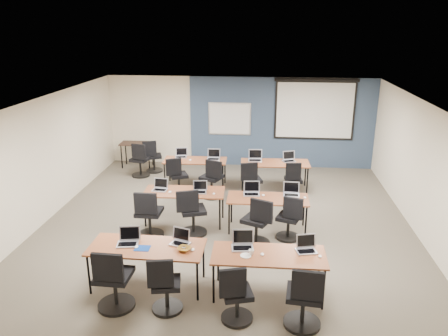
# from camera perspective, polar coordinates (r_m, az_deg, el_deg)

# --- Properties ---
(floor) EXTENTS (8.00, 9.00, 0.02)m
(floor) POSITION_cam_1_polar(r_m,az_deg,el_deg) (9.46, 0.15, -7.91)
(floor) COLOR #6B6354
(floor) RESTS_ON ground
(ceiling) EXTENTS (8.00, 9.00, 0.02)m
(ceiling) POSITION_cam_1_polar(r_m,az_deg,el_deg) (8.61, 0.16, 8.40)
(ceiling) COLOR white
(ceiling) RESTS_ON ground
(wall_back) EXTENTS (8.00, 0.04, 2.70)m
(wall_back) POSITION_cam_1_polar(r_m,az_deg,el_deg) (13.28, 2.06, 6.04)
(wall_back) COLOR beige
(wall_back) RESTS_ON ground
(wall_front) EXTENTS (8.00, 0.04, 2.70)m
(wall_front) POSITION_cam_1_polar(r_m,az_deg,el_deg) (4.93, -5.19, -16.97)
(wall_front) COLOR beige
(wall_front) RESTS_ON ground
(wall_left) EXTENTS (0.04, 9.00, 2.70)m
(wall_left) POSITION_cam_1_polar(r_m,az_deg,el_deg) (10.13, -22.98, 0.59)
(wall_left) COLOR beige
(wall_left) RESTS_ON ground
(wall_right) EXTENTS (0.04, 9.00, 2.70)m
(wall_right) POSITION_cam_1_polar(r_m,az_deg,el_deg) (9.46, 25.05, -0.90)
(wall_right) COLOR beige
(wall_right) RESTS_ON ground
(blue_accent_panel) EXTENTS (5.50, 0.04, 2.70)m
(blue_accent_panel) POSITION_cam_1_polar(r_m,az_deg,el_deg) (13.23, 7.49, 5.85)
(blue_accent_panel) COLOR #3D5977
(blue_accent_panel) RESTS_ON wall_back
(whiteboard) EXTENTS (1.28, 0.03, 0.98)m
(whiteboard) POSITION_cam_1_polar(r_m,az_deg,el_deg) (13.20, 0.74, 6.43)
(whiteboard) COLOR silver
(whiteboard) RESTS_ON wall_back
(projector_screen) EXTENTS (2.40, 0.10, 1.82)m
(projector_screen) POSITION_cam_1_polar(r_m,az_deg,el_deg) (13.12, 11.78, 7.91)
(projector_screen) COLOR black
(projector_screen) RESTS_ON wall_back
(training_table_front_left) EXTENTS (1.89, 0.79, 0.73)m
(training_table_front_left) POSITION_cam_1_polar(r_m,az_deg,el_deg) (7.37, -10.04, -10.34)
(training_table_front_left) COLOR #A76C42
(training_table_front_left) RESTS_ON floor
(training_table_front_right) EXTENTS (1.81, 0.75, 0.73)m
(training_table_front_right) POSITION_cam_1_polar(r_m,az_deg,el_deg) (7.08, 5.86, -11.46)
(training_table_front_right) COLOR olive
(training_table_front_right) RESTS_ON floor
(training_table_mid_left) EXTENTS (1.74, 0.73, 0.73)m
(training_table_mid_left) POSITION_cam_1_polar(r_m,az_deg,el_deg) (9.53, -5.21, -3.30)
(training_table_mid_left) COLOR #AA6F46
(training_table_mid_left) RESTS_ON floor
(training_table_mid_right) EXTENTS (1.69, 0.70, 0.73)m
(training_table_mid_right) POSITION_cam_1_polar(r_m,az_deg,el_deg) (9.18, 5.74, -4.20)
(training_table_mid_right) COLOR brown
(training_table_mid_right) RESTS_ON floor
(training_table_back_left) EXTENTS (1.67, 0.70, 0.73)m
(training_table_back_left) POSITION_cam_1_polar(r_m,az_deg,el_deg) (11.67, -3.80, 0.84)
(training_table_back_left) COLOR brown
(training_table_back_left) RESTS_ON floor
(training_table_back_right) EXTENTS (1.78, 0.74, 0.73)m
(training_table_back_right) POSITION_cam_1_polar(r_m,az_deg,el_deg) (11.49, 6.68, 0.50)
(training_table_back_right) COLOR #A27538
(training_table_back_right) RESTS_ON floor
(laptop_0) EXTENTS (0.35, 0.29, 0.26)m
(laptop_0) POSITION_cam_1_polar(r_m,az_deg,el_deg) (7.48, -12.38, -9.14)
(laptop_0) COLOR #B3B3B3
(laptop_0) RESTS_ON training_table_front_left
(mouse_0) EXTENTS (0.07, 0.10, 0.03)m
(mouse_0) POSITION_cam_1_polar(r_m,az_deg,el_deg) (7.35, -11.36, -10.06)
(mouse_0) COLOR white
(mouse_0) RESTS_ON training_table_front_left
(task_chair_0) EXTENTS (0.58, 0.58, 1.05)m
(task_chair_0) POSITION_cam_1_polar(r_m,az_deg,el_deg) (7.05, -14.24, -14.46)
(task_chair_0) COLOR black
(task_chair_0) RESTS_ON floor
(laptop_1) EXTENTS (0.31, 0.26, 0.24)m
(laptop_1) POSITION_cam_1_polar(r_m,az_deg,el_deg) (7.35, -5.72, -9.32)
(laptop_1) COLOR #A0A0A9
(laptop_1) RESTS_ON training_table_front_left
(mouse_1) EXTENTS (0.07, 0.10, 0.03)m
(mouse_1) POSITION_cam_1_polar(r_m,az_deg,el_deg) (7.14, -4.11, -10.59)
(mouse_1) COLOR white
(mouse_1) RESTS_ON training_table_front_left
(task_chair_1) EXTENTS (0.48, 0.48, 0.96)m
(task_chair_1) POSITION_cam_1_polar(r_m,az_deg,el_deg) (6.87, -7.70, -15.39)
(task_chair_1) COLOR black
(task_chair_1) RESTS_ON floor
(laptop_2) EXTENTS (0.35, 0.30, 0.27)m
(laptop_2) POSITION_cam_1_polar(r_m,az_deg,el_deg) (7.20, 2.46, -9.81)
(laptop_2) COLOR silver
(laptop_2) RESTS_ON training_table_front_right
(mouse_2) EXTENTS (0.08, 0.10, 0.03)m
(mouse_2) POSITION_cam_1_polar(r_m,az_deg,el_deg) (7.02, 5.03, -11.17)
(mouse_2) COLOR white
(mouse_2) RESTS_ON training_table_front_right
(task_chair_2) EXTENTS (0.48, 0.48, 0.96)m
(task_chair_2) POSITION_cam_1_polar(r_m,az_deg,el_deg) (6.62, 1.57, -16.67)
(task_chair_2) COLOR black
(task_chair_2) RESTS_ON floor
(laptop_3) EXTENTS (0.32, 0.27, 0.24)m
(laptop_3) POSITION_cam_1_polar(r_m,az_deg,el_deg) (7.22, 10.68, -10.11)
(laptop_3) COLOR silver
(laptop_3) RESTS_ON training_table_front_right
(mouse_3) EXTENTS (0.06, 0.09, 0.03)m
(mouse_3) POSITION_cam_1_polar(r_m,az_deg,el_deg) (7.10, 12.43, -11.19)
(mouse_3) COLOR white
(mouse_3) RESTS_ON training_table_front_right
(task_chair_3) EXTENTS (0.55, 0.55, 1.03)m
(task_chair_3) POSITION_cam_1_polar(r_m,az_deg,el_deg) (6.60, 10.40, -16.82)
(task_chair_3) COLOR black
(task_chair_3) RESTS_ON floor
(laptop_4) EXTENTS (0.31, 0.26, 0.24)m
(laptop_4) POSITION_cam_1_polar(r_m,az_deg,el_deg) (9.64, -8.33, -2.49)
(laptop_4) COLOR silver
(laptop_4) RESTS_ON training_table_mid_left
(mouse_4) EXTENTS (0.10, 0.12, 0.04)m
(mouse_4) POSITION_cam_1_polar(r_m,az_deg,el_deg) (9.47, -7.08, -3.12)
(mouse_4) COLOR white
(mouse_4) RESTS_ON training_table_mid_left
(task_chair_4) EXTENTS (0.57, 0.57, 1.04)m
(task_chair_4) POSITION_cam_1_polar(r_m,az_deg,el_deg) (9.06, -9.80, -6.43)
(task_chair_4) COLOR black
(task_chair_4) RESTS_ON floor
(laptop_5) EXTENTS (0.30, 0.26, 0.23)m
(laptop_5) POSITION_cam_1_polar(r_m,az_deg,el_deg) (9.43, -3.19, -2.81)
(laptop_5) COLOR #B9B9C2
(laptop_5) RESTS_ON training_table_mid_left
(mouse_5) EXTENTS (0.07, 0.10, 0.03)m
(mouse_5) POSITION_cam_1_polar(r_m,az_deg,el_deg) (9.31, -1.33, -3.37)
(mouse_5) COLOR white
(mouse_5) RESTS_ON training_table_mid_left
(task_chair_5) EXTENTS (0.58, 0.56, 1.04)m
(task_chair_5) POSITION_cam_1_polar(r_m,az_deg,el_deg) (9.05, -4.20, -6.22)
(task_chair_5) COLOR black
(task_chair_5) RESTS_ON floor
(laptop_6) EXTENTS (0.34, 0.29, 0.26)m
(laptop_6) POSITION_cam_1_polar(r_m,az_deg,el_deg) (9.32, 3.62, -3.03)
(laptop_6) COLOR #A9A9AE
(laptop_6) RESTS_ON training_table_mid_right
(mouse_6) EXTENTS (0.08, 0.11, 0.04)m
(mouse_6) POSITION_cam_1_polar(r_m,az_deg,el_deg) (9.26, 5.15, -3.56)
(mouse_6) COLOR white
(mouse_6) RESTS_ON training_table_mid_right
(task_chair_6) EXTENTS (0.60, 0.56, 1.04)m
(task_chair_6) POSITION_cam_1_polar(r_m,az_deg,el_deg) (8.64, 4.39, -7.51)
(task_chair_6) COLOR black
(task_chair_6) RESTS_ON floor
(laptop_7) EXTENTS (0.34, 0.29, 0.26)m
(laptop_7) POSITION_cam_1_polar(r_m,az_deg,el_deg) (9.37, 8.79, -3.10)
(laptop_7) COLOR #B0B0B0
(laptop_7) RESTS_ON training_table_mid_right
(mouse_7) EXTENTS (0.06, 0.10, 0.04)m
(mouse_7) POSITION_cam_1_polar(r_m,az_deg,el_deg) (9.26, 10.52, -3.82)
(mouse_7) COLOR white
(mouse_7) RESTS_ON training_table_mid_right
(task_chair_7) EXTENTS (0.50, 0.49, 0.97)m
(task_chair_7) POSITION_cam_1_polar(r_m,az_deg,el_deg) (8.95, 8.54, -6.93)
(task_chair_7) COLOR black
(task_chair_7) RESTS_ON floor
(laptop_8) EXTENTS (0.31, 0.27, 0.24)m
(laptop_8) POSITION_cam_1_polar(r_m,az_deg,el_deg) (11.92, -5.62, 1.73)
(laptop_8) COLOR silver
(laptop_8) RESTS_ON training_table_back_left
(mouse_8) EXTENTS (0.08, 0.11, 0.04)m
(mouse_8) POSITION_cam_1_polar(r_m,az_deg,el_deg) (11.61, -4.43, 1.06)
(mouse_8) COLOR white
(mouse_8) RESTS_ON training_table_back_left
(task_chair_8) EXTENTS (0.52, 0.49, 0.97)m
(task_chair_8) POSITION_cam_1_polar(r_m,az_deg,el_deg) (11.28, -6.10, -1.36)
(task_chair_8) COLOR black
(task_chair_8) RESTS_ON floor
(laptop_9) EXTENTS (0.34, 0.29, 0.26)m
(laptop_9) POSITION_cam_1_polar(r_m,az_deg,el_deg) (11.69, -1.37, 1.50)
(laptop_9) COLOR silver
(laptop_9) RESTS_ON training_table_back_left
(mouse_9) EXTENTS (0.09, 0.12, 0.04)m
(mouse_9) POSITION_cam_1_polar(r_m,az_deg,el_deg) (11.47, -0.71, 0.90)
(mouse_9) COLOR white
(mouse_9) RESTS_ON training_table_back_left
(task_chair_9) EXTENTS (0.58, 0.54, 1.02)m
(task_chair_9) POSITION_cam_1_polar(r_m,az_deg,el_deg) (10.93, -1.56, -1.78)
(task_chair_9) COLOR black
(task_chair_9) RESTS_ON floor
(laptop_10) EXTENTS (0.36, 0.31, 0.27)m
(laptop_10) POSITION_cam_1_polar(r_m,az_deg,el_deg) (11.61, 4.09, 1.35)
(laptop_10) COLOR silver
(laptop_10) RESTS_ON training_table_back_right
(mouse_10) EXTENTS (0.06, 0.10, 0.03)m
(mouse_10) POSITION_cam_1_polar(r_m,az_deg,el_deg) (11.45, 4.82, 0.80)
(mouse_10) COLOR white
(mouse_10) RESTS_ON training_table_back_right
(task_chair_10) EXTENTS (0.52, 0.51, 0.99)m
(task_chair_10) POSITION_cam_1_polar(r_m,az_deg,el_deg) (10.85, 3.55, -2.04)
(task_chair_10) COLOR black
(task_chair_10) RESTS_ON floor
(laptop_11) EXTENTS (0.33, 0.28, 0.25)m
(laptop_11) POSITION_cam_1_polar(r_m,az_deg,el_deg) (11.64, 8.47, 1.21)
(laptop_11) COLOR #9FA0AC
(laptop_11) RESTS_ON training_table_back_right
(mouse_11) EXTENTS (0.06, 0.09, 0.03)m
(mouse_11) POSITION_cam_1_polar(r_m,az_deg,el_deg) (11.46, 9.56, 0.61)
(mouse_11) COLOR white
(mouse_11) RESTS_ON training_table_back_right
(task_chair_11) EXTENTS (0.47, 0.47, 0.95)m
(task_chair_11) POSITION_cam_1_polar(r_m,az_deg,el_deg) (11.08, 9.00, -1.91)
(task_chair_11) COLOR black
(task_chair_11) RESTS_ON floor
(blue_mousepad) EXTENTS (0.25, 0.21, 0.01)m
(blue_mousepad) POSITION_cam_1_polar(r_m,az_deg,el_deg) (7.30, -10.61, -10.26)
(blue_mousepad) COLOR navy
(blue_mousepad) RESTS_ON training_table_front_left
(snack_bowl) EXTENTS (0.26, 0.26, 0.05)m
(snack_bowl) POSITION_cam_1_polar(r_m,az_deg,el_deg) (7.15, -5.22, -10.48)
(snack_bowl) COLOR #995C3B
(snack_bowl) RESTS_ON training_table_front_left
(snack_plate) EXTENTS (0.22, 0.22, 0.01)m
(snack_plate) POSITION_cam_1_polar(r_m,az_deg,el_deg) (6.98, 2.86, -11.36)
(snack_plate) COLOR white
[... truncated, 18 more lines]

